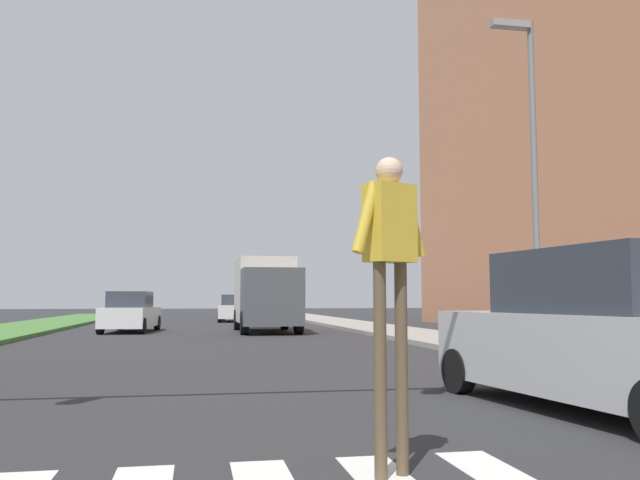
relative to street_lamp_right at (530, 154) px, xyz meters
name	(u,v)px	position (x,y,z in m)	size (l,w,h in m)	color
ground_plane	(197,333)	(-7.22, 14.17, -4.59)	(140.00, 140.00, 0.00)	#2D2D30
sidewalk_right	(395,331)	(0.60, 12.17, -4.52)	(3.00, 64.00, 0.15)	#9E9991
street_lamp_right	(530,154)	(0.00, 0.00, 0.00)	(1.02, 0.24, 7.50)	slate
pedestrian_performer	(390,261)	(-5.79, -8.34, -2.93)	(0.71, 0.39, 2.49)	brown
suv_crossing	(600,334)	(-2.40, -5.95, -3.66)	(2.50, 4.80, 1.97)	#B7B7BC
sedan_midblock	(131,313)	(-9.91, 15.15, -3.82)	(2.24, 4.69, 1.68)	silver
sedan_distant	(235,309)	(-4.91, 27.36, -3.83)	(2.20, 4.72, 1.63)	silver
sedan_far_horizon	(235,307)	(-4.41, 35.79, -3.84)	(2.04, 4.21, 1.62)	gray
truck_box_delivery	(266,293)	(-4.38, 14.35, -2.96)	(2.40, 6.20, 3.10)	#474C51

